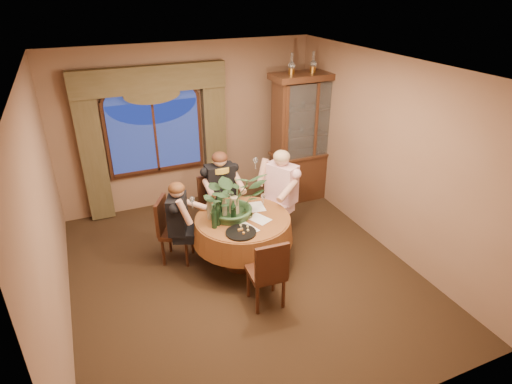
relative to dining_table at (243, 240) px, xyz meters
name	(u,v)px	position (x,y,z in m)	size (l,w,h in m)	color
floor	(243,272)	(-0.10, -0.22, -0.38)	(5.00, 5.00, 0.00)	black
wall_back	(189,126)	(-0.10, 2.28, 1.02)	(4.50, 4.50, 0.00)	#866046
wall_right	(386,156)	(2.15, -0.22, 1.02)	(5.00, 5.00, 0.00)	#866046
ceiling	(240,68)	(-0.10, -0.22, 2.42)	(5.00, 5.00, 0.00)	white
window	(155,137)	(-0.70, 2.21, 0.92)	(1.62, 0.10, 1.32)	navy
arched_transom	(150,91)	(-0.70, 2.21, 1.71)	(1.60, 0.06, 0.44)	navy
drapery_left	(92,154)	(-1.73, 2.16, 0.80)	(0.38, 0.14, 2.32)	#483D21
drapery_right	(215,137)	(0.33, 2.16, 0.80)	(0.38, 0.14, 2.32)	#483D21
swag_valance	(150,79)	(-0.70, 2.13, 1.90)	(2.45, 0.16, 0.42)	#483D21
dining_table	(243,240)	(0.00, 0.00, 0.00)	(1.40, 1.40, 0.75)	maroon
china_cabinet	(309,138)	(1.89, 1.53, 0.77)	(1.42, 0.56, 2.29)	#371E12
oil_lamp_left	(292,64)	(1.49, 1.53, 2.09)	(0.11, 0.11, 0.34)	#A5722D
oil_lamp_center	(313,62)	(1.89, 1.53, 2.09)	(0.11, 0.11, 0.34)	#A5722D
oil_lamp_right	(334,60)	(2.28, 1.53, 2.09)	(0.11, 0.11, 0.34)	#A5722D
chair_right	(271,206)	(0.71, 0.58, 0.10)	(0.42, 0.42, 0.96)	black
chair_back_right	(216,208)	(-0.10, 0.88, 0.10)	(0.42, 0.42, 0.96)	black
chair_back	(177,231)	(-0.83, 0.46, 0.10)	(0.42, 0.42, 0.96)	black
chair_front_left	(266,271)	(-0.06, -0.90, 0.10)	(0.42, 0.42, 0.96)	black
person_pink	(281,195)	(0.82, 0.45, 0.35)	(0.52, 0.48, 1.46)	beige
person_back	(178,225)	(-0.82, 0.34, 0.27)	(0.46, 0.42, 1.29)	black
person_scarf	(221,193)	(0.01, 0.95, 0.32)	(0.50, 0.45, 1.38)	black
stoneware_vase	(234,206)	(-0.09, 0.09, 0.52)	(0.15, 0.15, 0.29)	tan
centerpiece_plant	(232,176)	(-0.09, 0.12, 0.97)	(0.90, 1.00, 0.78)	#345C35
olive_bowl	(247,216)	(0.06, -0.03, 0.40)	(0.15, 0.15, 0.05)	#4D542D
cheese_platter	(241,233)	(-0.17, -0.38, 0.39)	(0.40, 0.40, 0.02)	black
wine_bottle_0	(233,212)	(-0.16, -0.07, 0.54)	(0.07, 0.07, 0.33)	black
wine_bottle_1	(214,217)	(-0.44, -0.10, 0.54)	(0.07, 0.07, 0.33)	black
wine_bottle_2	(217,214)	(-0.38, -0.06, 0.54)	(0.07, 0.07, 0.33)	black
wine_bottle_3	(209,208)	(-0.42, 0.14, 0.54)	(0.07, 0.07, 0.33)	tan
wine_bottle_4	(225,208)	(-0.24, 0.06, 0.54)	(0.07, 0.07, 0.33)	tan
wine_bottle_5	(220,204)	(-0.26, 0.21, 0.54)	(0.07, 0.07, 0.33)	black
tasting_paper_0	(259,219)	(0.19, -0.14, 0.38)	(0.21, 0.30, 0.00)	white
tasting_paper_1	(257,207)	(0.30, 0.20, 0.38)	(0.21, 0.30, 0.00)	white
tasting_paper_2	(247,229)	(-0.06, -0.30, 0.38)	(0.21, 0.30, 0.00)	white
wine_glass_person_pink	(263,199)	(0.41, 0.22, 0.46)	(0.07, 0.07, 0.18)	silver
wine_glass_person_back	(209,212)	(-0.43, 0.18, 0.46)	(0.07, 0.07, 0.18)	silver
wine_glass_person_scarf	(231,197)	(0.00, 0.46, 0.46)	(0.07, 0.07, 0.18)	silver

